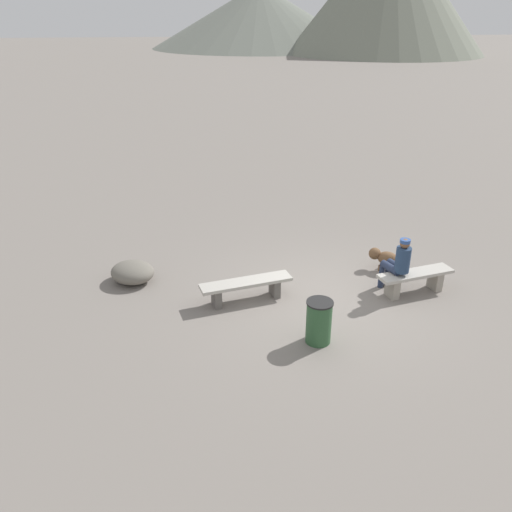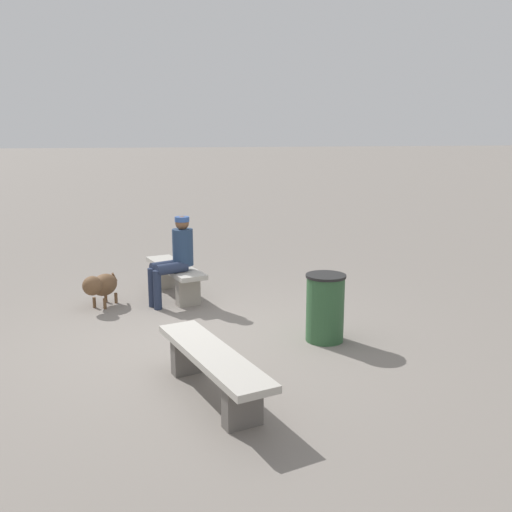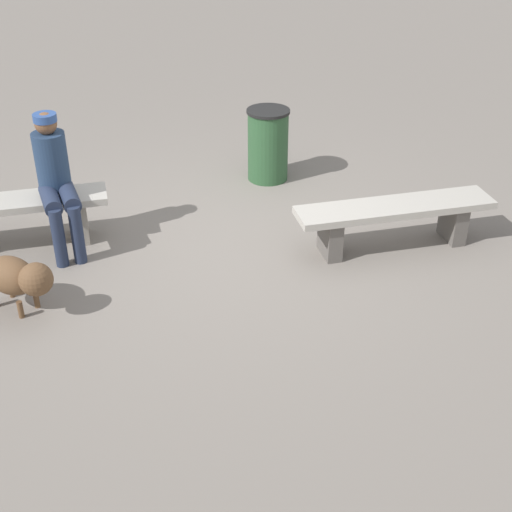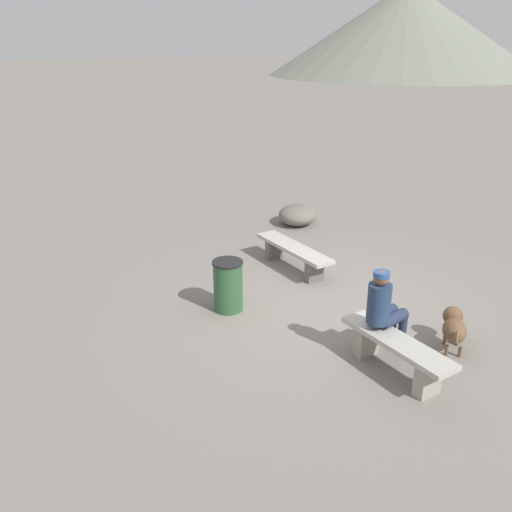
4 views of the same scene
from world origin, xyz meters
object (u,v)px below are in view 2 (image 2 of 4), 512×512
Objects in this scene: bench_left at (212,364)px; trash_bin at (325,308)px; seated_person at (175,255)px; bench_right at (175,275)px; dog at (101,285)px.

trash_bin is at bearing -67.41° from bench_left.
seated_person is 2.41m from trash_bin.
seated_person reaches higher than bench_left.
dog reaches higher than bench_right.
bench_left is 1.86m from trash_bin.
bench_right reaches higher than bench_left.
dog is (0.13, 1.01, -0.38)m from seated_person.
bench_right is at bearing 137.13° from dog.
seated_person reaches higher than dog.
seated_person is (-0.38, 0.04, 0.38)m from bench_right.
bench_left is at bearing 49.76° from dog.
dog is 0.83× the size of trash_bin.
bench_right is at bearing -26.42° from seated_person.
seated_person is at bearing 161.62° from bench_right.
bench_right is (3.35, -0.14, 0.01)m from bench_left.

